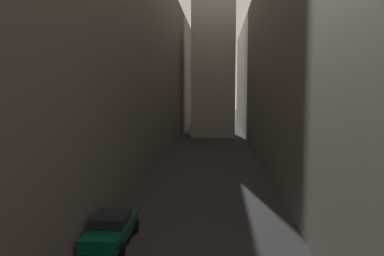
# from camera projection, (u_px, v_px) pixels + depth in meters

# --- Properties ---
(ground_plane) EXTENTS (264.00, 264.00, 0.00)m
(ground_plane) POSITION_uv_depth(u_px,v_px,m) (209.00, 163.00, 40.91)
(ground_plane) COLOR #232326
(building_block_left) EXTENTS (10.57, 108.00, 22.13)m
(building_block_left) POSITION_uv_depth(u_px,v_px,m) (116.00, 63.00, 42.63)
(building_block_left) COLOR #60594F
(building_block_left) RESTS_ON ground
(building_block_right) EXTENTS (12.15, 108.00, 20.73)m
(building_block_right) POSITION_uv_depth(u_px,v_px,m) (315.00, 68.00, 41.07)
(building_block_right) COLOR #60594F
(building_block_right) RESTS_ON ground
(parked_car_left_far) EXTENTS (2.05, 4.53, 1.52)m
(parked_car_left_far) POSITION_uv_depth(u_px,v_px,m) (111.00, 228.00, 19.02)
(parked_car_left_far) COLOR #05472D
(parked_car_left_far) RESTS_ON ground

